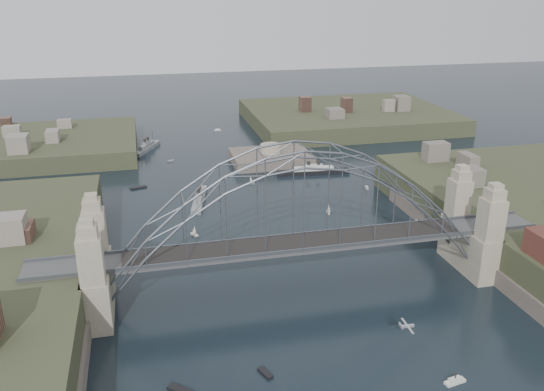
{
  "coord_description": "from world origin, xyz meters",
  "views": [
    {
      "loc": [
        -23.13,
        -79.28,
        47.49
      ],
      "look_at": [
        0.0,
        18.0,
        10.0
      ],
      "focal_mm": 37.15,
      "sensor_mm": 36.0,
      "label": 1
    }
  ],
  "objects": [
    {
      "name": "headland_nw",
      "position": [
        -55.0,
        95.0,
        0.5
      ],
      "size": [
        60.0,
        45.0,
        9.0
      ],
      "primitive_type": "cube",
      "color": "#373C25",
      "rests_on": "ground"
    },
    {
      "name": "small_boat_j",
      "position": [
        -21.08,
        -21.12,
        0.15
      ],
      "size": [
        3.27,
        3.07,
        0.45
      ],
      "color": "silver",
      "rests_on": "ground"
    },
    {
      "name": "naval_cruiser_far",
      "position": [
        -21.96,
        91.27,
        0.83
      ],
      "size": [
        8.58,
        15.17,
        5.31
      ],
      "color": "gray",
      "rests_on": "ground"
    },
    {
      "name": "small_boat_i",
      "position": [
        32.28,
        19.9,
        0.29
      ],
      "size": [
        0.92,
        2.42,
        1.43
      ],
      "color": "silver",
      "rests_on": "ground"
    },
    {
      "name": "headland_ne",
      "position": [
        50.0,
        110.0,
        0.75
      ],
      "size": [
        70.0,
        55.0,
        9.5
      ],
      "primitive_type": "cube",
      "color": "#373C25",
      "rests_on": "ground"
    },
    {
      "name": "small_boat_d",
      "position": [
        30.18,
        43.09,
        0.29
      ],
      "size": [
        0.95,
        1.96,
        1.43
      ],
      "color": "silver",
      "rests_on": "ground"
    },
    {
      "name": "bridge",
      "position": [
        0.0,
        0.0,
        12.32
      ],
      "size": [
        84.0,
        13.8,
        24.6
      ],
      "color": "#4B4B4D",
      "rests_on": "ground"
    },
    {
      "name": "small_boat_h",
      "position": [
        -15.72,
        77.92,
        0.15
      ],
      "size": [
        1.99,
        1.11,
        0.45
      ],
      "color": "silver",
      "rests_on": "ground"
    },
    {
      "name": "small_boat_a",
      "position": [
        -14.41,
        25.12,
        0.91
      ],
      "size": [
        1.58,
        2.24,
        2.38
      ],
      "color": "silver",
      "rests_on": "ground"
    },
    {
      "name": "ground",
      "position": [
        0.0,
        0.0,
        0.0
      ],
      "size": [
        500.0,
        500.0,
        0.0
      ],
      "primitive_type": "plane",
      "color": "black",
      "rests_on": "ground"
    },
    {
      "name": "small_boat_f",
      "position": [
        2.91,
        53.33,
        1.0
      ],
      "size": [
        1.74,
        1.13,
        2.38
      ],
      "color": "silver",
      "rests_on": "ground"
    },
    {
      "name": "ocean_liner",
      "position": [
        20.82,
        57.57,
        0.74
      ],
      "size": [
        19.64,
        4.25,
        4.78
      ],
      "color": "black",
      "rests_on": "ground"
    },
    {
      "name": "small_boat_c",
      "position": [
        -10.03,
        -20.37,
        0.15
      ],
      "size": [
        1.74,
        2.71,
        0.45
      ],
      "color": "silver",
      "rests_on": "ground"
    },
    {
      "name": "small_boat_b",
      "position": [
        15.78,
        30.17,
        0.95
      ],
      "size": [
        1.36,
        2.06,
        2.38
      ],
      "color": "silver",
      "rests_on": "ground"
    },
    {
      "name": "aeroplane",
      "position": [
        7.97,
        -23.09,
        6.32
      ],
      "size": [
        1.93,
        3.64,
        0.53
      ],
      "color": "#B7B9BE"
    },
    {
      "name": "naval_cruiser_near",
      "position": [
        -11.31,
        43.93,
        0.77
      ],
      "size": [
        5.53,
        16.61,
        4.95
      ],
      "color": "gray",
      "rests_on": "ground"
    },
    {
      "name": "small_boat_k",
      "position": [
        2.6,
        110.89,
        0.29
      ],
      "size": [
        2.21,
        0.82,
        1.43
      ],
      "color": "silver",
      "rests_on": "ground"
    },
    {
      "name": "fort_island",
      "position": [
        12.0,
        70.0,
        -0.34
      ],
      "size": [
        22.0,
        16.0,
        9.4
      ],
      "color": "#5E534A",
      "rests_on": "ground"
    },
    {
      "name": "small_boat_e",
      "position": [
        -25.09,
        56.68,
        0.15
      ],
      "size": [
        4.21,
        2.4,
        0.45
      ],
      "color": "silver",
      "rests_on": "ground"
    },
    {
      "name": "small_boat_g",
      "position": [
        13.08,
        -27.65,
        0.28
      ],
      "size": [
        2.98,
        1.44,
        1.43
      ],
      "color": "silver",
      "rests_on": "ground"
    }
  ]
}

